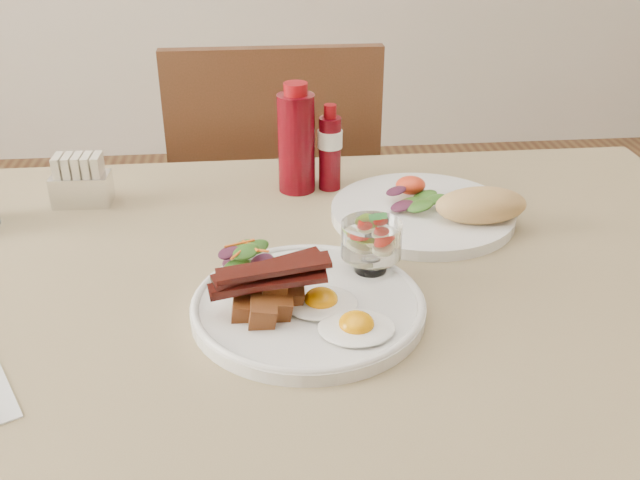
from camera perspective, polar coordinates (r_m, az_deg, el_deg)
table at (r=0.97m, az=-2.14°, el=-7.94°), size 1.33×0.88×0.75m
chair_far at (r=1.61m, az=-3.59°, el=1.82°), size 0.42×0.42×0.93m
main_plate at (r=0.86m, az=-0.94°, el=-5.37°), size 0.28×0.28×0.02m
fried_eggs at (r=0.82m, az=1.47°, el=-5.88°), size 0.14×0.16×0.02m
bacon_potato_pile at (r=0.82m, az=-4.18°, el=-4.04°), size 0.14×0.09×0.06m
side_salad at (r=0.90m, az=-5.85°, el=-1.62°), size 0.08×0.07×0.04m
fruit_cup at (r=0.90m, az=4.14°, el=0.01°), size 0.08×0.08×0.08m
second_plate at (r=1.08m, az=9.27°, el=2.43°), size 0.28×0.28×0.07m
ketchup_bottle at (r=1.15m, az=-1.90°, el=7.91°), size 0.06×0.06×0.18m
hot_sauce_bottle at (r=1.16m, az=0.80°, el=7.31°), size 0.05×0.05×0.14m
sugar_caddy at (r=1.18m, az=-18.58°, el=4.36°), size 0.09×0.05×0.08m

